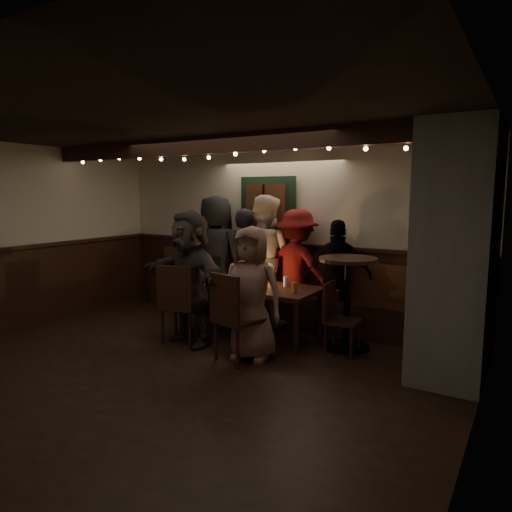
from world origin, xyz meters
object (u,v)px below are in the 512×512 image
Objects in this scene: chair_near_right at (232,313)px; person_c at (264,259)px; high_top at (347,291)px; person_d at (297,268)px; person_f at (190,277)px; person_b at (245,263)px; person_e at (338,276)px; chair_end at (336,313)px; person_g at (251,293)px; person_a at (216,255)px; dining_table at (248,289)px; chair_near_left at (179,300)px.

chair_near_right is 0.55× the size of person_c.
chair_near_right is 0.91× the size of high_top.
person_d is 1.63m from person_f.
person_b reaches higher than person_e.
person_d reaches higher than chair_end.
chair_end is 1.63m from person_c.
person_d reaches higher than person_g.
person_a is 0.99× the size of person_c.
chair_near_right is at bearing 97.92° from person_d.
person_e is (1.11, 0.11, -0.16)m from person_c.
person_e is at bearing 38.37° from dining_table.
person_c is (-0.54, 1.61, 0.36)m from chair_near_right.
chair_near_right is at bearing -10.54° from chair_near_left.
dining_table is 0.73m from person_c.
person_f is (-1.75, -0.87, 0.14)m from high_top.
person_c is 0.51m from person_d.
chair_near_left is 1.53m from person_c.
high_top is at bearing 171.20° from person_a.
person_b is (0.51, 0.06, -0.09)m from person_a.
person_d is 0.98× the size of person_f.
person_b is at bearing 89.33° from chair_near_left.
person_e is at bearing -177.49° from person_b.
person_f is (-0.78, -1.43, 0.01)m from person_d.
chair_end is at bearing -103.88° from high_top.
chair_end is 0.75× the size of high_top.
high_top is 0.61× the size of person_a.
chair_near_right is 0.32m from person_g.
dining_table is 1.24× the size of person_e.
person_g is at bearing 102.37° from person_d.
person_c is 1.53m from person_g.
person_d is at bearing -177.19° from person_b.
person_e reaches higher than chair_near_right.
chair_near_left is at bearing 90.82° from person_b.
dining_table is 1.04m from chair_near_right.
person_g is (1.03, -1.47, -0.07)m from person_b.
dining_table is 1.89× the size of chair_near_left.
person_d is at bearing -22.75° from person_e.
chair_near_left is 1.54m from person_b.
chair_end is (1.26, -0.02, -0.15)m from dining_table.
chair_near_right is at bearing 108.80° from person_c.
person_b is at bearing -170.55° from person_a.
person_a reaches higher than person_f.
person_b and person_d have the same top height.
person_c is (0.40, 1.43, 0.36)m from chair_near_left.
chair_near_right is (0.40, -0.95, -0.05)m from dining_table.
dining_table is at bearing 179.04° from chair_end.
person_d is (0.87, 0.02, -0.00)m from person_b.
person_f is (0.10, 0.10, 0.28)m from chair_near_left.
dining_table is at bearing 149.58° from person_a.
dining_table is 0.86m from person_d.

